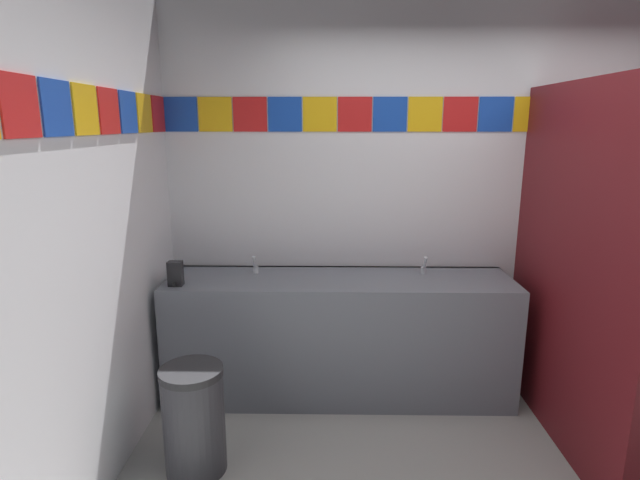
{
  "coord_description": "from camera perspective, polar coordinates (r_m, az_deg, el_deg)",
  "views": [
    {
      "loc": [
        -0.9,
        -2.01,
        1.86
      ],
      "look_at": [
        -0.95,
        0.93,
        1.18
      ],
      "focal_mm": 28.15,
      "sensor_mm": 36.0,
      "label": 1
    }
  ],
  "objects": [
    {
      "name": "vanity_counter",
      "position": [
        3.55,
        2.19,
        -10.74
      ],
      "size": [
        2.33,
        0.59,
        0.85
      ],
      "color": "slate",
      "rests_on": "ground_plane"
    },
    {
      "name": "wall_back",
      "position": [
        3.72,
        14.95,
        4.72
      ],
      "size": [
        4.07,
        0.09,
        2.69
      ],
      "color": "silver",
      "rests_on": "ground_plane"
    },
    {
      "name": "stall_divider",
      "position": [
        3.06,
        31.15,
        -4.28
      ],
      "size": [
        0.92,
        1.52,
        2.1
      ],
      "color": "maroon",
      "rests_on": "ground_plane"
    },
    {
      "name": "toilet",
      "position": [
        3.98,
        29.11,
        -11.72
      ],
      "size": [
        0.39,
        0.49,
        0.74
      ],
      "color": "white",
      "rests_on": "ground_plane"
    },
    {
      "name": "wall_side",
      "position": [
        2.38,
        -28.66,
        -0.98
      ],
      "size": [
        0.09,
        3.06,
        2.69
      ],
      "color": "silver",
      "rests_on": "ground_plane"
    },
    {
      "name": "trash_bin",
      "position": [
        2.96,
        -14.13,
        -19.19
      ],
      "size": [
        0.34,
        0.34,
        0.61
      ],
      "color": "#333338",
      "rests_on": "ground_plane"
    },
    {
      "name": "soap_dispenser",
      "position": [
        3.36,
        -16.11,
        -3.69
      ],
      "size": [
        0.09,
        0.09,
        0.16
      ],
      "color": "black",
      "rests_on": "vanity_counter"
    },
    {
      "name": "faucet_left",
      "position": [
        3.51,
        -7.36,
        -3.0
      ],
      "size": [
        0.04,
        0.1,
        0.14
      ],
      "color": "silver",
      "rests_on": "vanity_counter"
    },
    {
      "name": "faucet_right",
      "position": [
        3.53,
        11.74,
        -3.05
      ],
      "size": [
        0.04,
        0.1,
        0.14
      ],
      "color": "silver",
      "rests_on": "vanity_counter"
    }
  ]
}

